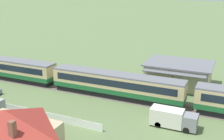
% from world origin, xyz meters
% --- Properties ---
extents(ground_plane, '(600.00, 600.00, 0.00)m').
position_xyz_m(ground_plane, '(0.00, 0.00, 0.00)').
color(ground_plane, '#607547').
extents(passenger_train, '(68.75, 3.12, 3.96)m').
position_xyz_m(passenger_train, '(4.36, -0.67, 2.20)').
color(passenger_train, '#1E6033').
rests_on(passenger_train, ground_plane).
extents(railway_track, '(121.71, 3.60, 0.04)m').
position_xyz_m(railway_track, '(10.67, -0.67, 0.01)').
color(railway_track, '#665B51').
rests_on(railway_track, ground_plane).
extents(station_building, '(11.56, 9.74, 4.22)m').
position_xyz_m(station_building, '(12.12, 8.95, 2.14)').
color(station_building, beige).
rests_on(station_building, ground_plane).
extents(cottage_red_roof, '(9.35, 8.34, 5.64)m').
position_xyz_m(cottage_red_roof, '(0.75, -20.78, 2.93)').
color(cottage_red_roof, tan).
rests_on(cottage_red_roof, ground_plane).
extents(delivery_truck_grey, '(5.89, 2.04, 2.39)m').
position_xyz_m(delivery_truck_grey, '(14.64, -6.95, 1.24)').
color(delivery_truck_grey, gray).
rests_on(delivery_truck_grey, ground_plane).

